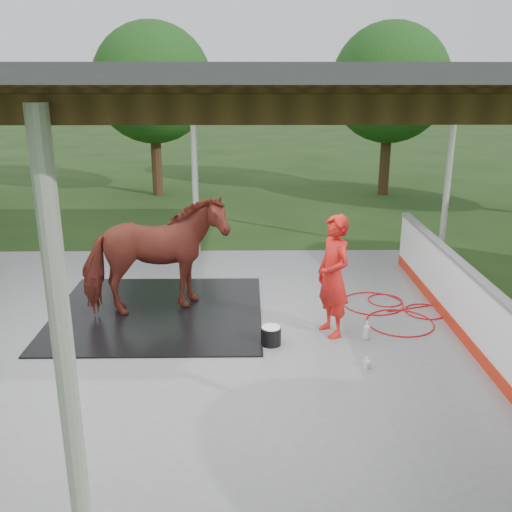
{
  "coord_description": "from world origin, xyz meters",
  "views": [
    {
      "loc": [
        1.18,
        -8.0,
        4.04
      ],
      "look_at": [
        1.31,
        0.99,
        1.19
      ],
      "focal_mm": 40.0,
      "sensor_mm": 36.0,
      "label": 1
    }
  ],
  "objects_px": {
    "dasher_board": "(471,312)",
    "wash_bucket": "(271,335)",
    "horse": "(155,256)",
    "handler": "(333,276)"
  },
  "relations": [
    {
      "from": "horse",
      "to": "dasher_board",
      "type": "bearing_deg",
      "value": -124.14
    },
    {
      "from": "horse",
      "to": "handler",
      "type": "bearing_deg",
      "value": -126.38
    },
    {
      "from": "dasher_board",
      "to": "handler",
      "type": "bearing_deg",
      "value": 168.85
    },
    {
      "from": "dasher_board",
      "to": "wash_bucket",
      "type": "bearing_deg",
      "value": 179.48
    },
    {
      "from": "horse",
      "to": "wash_bucket",
      "type": "xyz_separation_m",
      "value": [
        1.94,
        -1.26,
        -0.89
      ]
    },
    {
      "from": "dasher_board",
      "to": "wash_bucket",
      "type": "xyz_separation_m",
      "value": [
        -3.07,
        0.03,
        -0.39
      ]
    },
    {
      "from": "horse",
      "to": "wash_bucket",
      "type": "distance_m",
      "value": 2.47
    },
    {
      "from": "horse",
      "to": "wash_bucket",
      "type": "relative_size",
      "value": 7.6
    },
    {
      "from": "dasher_board",
      "to": "handler",
      "type": "distance_m",
      "value": 2.16
    },
    {
      "from": "handler",
      "to": "wash_bucket",
      "type": "height_order",
      "value": "handler"
    }
  ]
}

